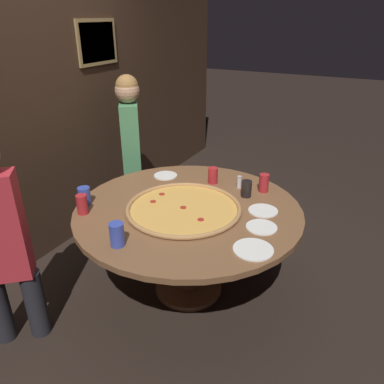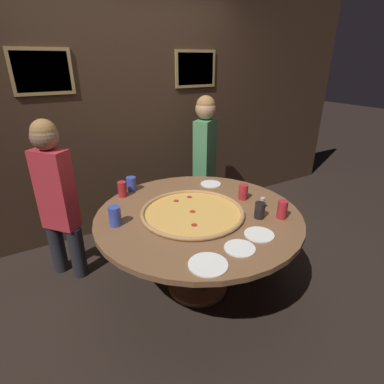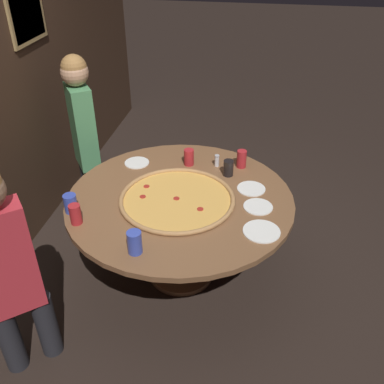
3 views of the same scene
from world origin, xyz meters
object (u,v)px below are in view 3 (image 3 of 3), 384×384
drink_cup_by_shaker (242,159)px  white_plate_near_front (251,189)px  drink_cup_beside_pizza (135,242)px  white_plate_right_side (262,231)px  drink_cup_centre_back (71,203)px  diner_side_right (83,130)px  drink_cup_near_left (189,157)px  diner_centre_back (7,265)px  drink_cup_near_right (228,168)px  condiment_shaker (217,161)px  dining_table (180,211)px  white_plate_beside_cup (258,207)px  drink_cup_far_right (75,214)px  giant_pizza (177,199)px  white_plate_far_back (137,163)px

drink_cup_by_shaker → white_plate_near_front: drink_cup_by_shaker is taller
drink_cup_beside_pizza → white_plate_right_side: bearing=-66.3°
drink_cup_centre_back → diner_side_right: size_ratio=0.09×
drink_cup_centre_back → drink_cup_near_left: 1.02m
drink_cup_centre_back → diner_centre_back: bearing=171.1°
drink_cup_near_right → white_plate_right_side: (-0.66, -0.28, -0.06)m
drink_cup_centre_back → diner_side_right: 1.05m
drink_cup_by_shaker → white_plate_right_side: drink_cup_by_shaker is taller
drink_cup_beside_pizza → condiment_shaker: (1.10, -0.35, -0.02)m
dining_table → drink_cup_near_right: drink_cup_near_right is taller
white_plate_near_front → white_plate_beside_cup: (-0.22, -0.06, 0.00)m
diner_side_right → white_plate_right_side: bearing=22.4°
drink_cup_far_right → diner_side_right: bearing=19.2°
drink_cup_far_right → condiment_shaker: (0.89, -0.81, -0.02)m
diner_centre_back → drink_cup_near_right: bearing=-170.6°
drink_cup_near_left → white_plate_right_side: 0.98m
drink_cup_near_right → drink_cup_beside_pizza: (-0.98, 0.45, 0.01)m
white_plate_right_side → diner_side_right: (1.00, 1.58, 0.11)m
giant_pizza → white_plate_far_back: 0.63m
dining_table → diner_centre_back: (-0.93, 0.79, 0.20)m
dining_table → white_plate_far_back: white_plate_far_back is taller
drink_cup_by_shaker → white_plate_beside_cup: 0.56m
white_plate_near_front → drink_cup_by_shaker: bearing=17.6°
drink_cup_centre_back → drink_cup_far_right: (-0.11, -0.08, 0.00)m
drink_cup_centre_back → diner_centre_back: size_ratio=0.09×
white_plate_far_back → white_plate_beside_cup: bearing=-114.2°
white_plate_near_front → white_plate_beside_cup: same height
drink_cup_near_right → drink_cup_beside_pizza: size_ratio=0.85×
dining_table → drink_cup_by_shaker: (0.50, -0.39, 0.20)m
drink_cup_near_right → condiment_shaker: bearing=39.9°
drink_cup_far_right → white_plate_right_side: 1.20m
drink_cup_centre_back → giant_pizza: bearing=-69.7°
white_plate_right_side → diner_centre_back: size_ratio=0.17×
dining_table → white_plate_right_side: 0.67m
drink_cup_far_right → white_plate_far_back: bearing=-11.4°
white_plate_beside_cup → diner_centre_back: 1.61m
drink_cup_centre_back → diner_centre_back: diner_centre_back is taller
drink_cup_beside_pizza → drink_cup_centre_back: bearing=59.2°
white_plate_near_front → drink_cup_near_left: bearing=61.5°
white_plate_right_side → condiment_shaker: (0.78, 0.39, 0.05)m
drink_cup_by_shaker → white_plate_beside_cup: drink_cup_by_shaker is taller
diner_side_right → diner_centre_back: bearing=-28.0°
giant_pizza → diner_centre_back: bearing=138.6°
drink_cup_near_left → drink_cup_beside_pizza: (-1.09, 0.13, 0.01)m
drink_cup_centre_back → drink_cup_far_right: drink_cup_far_right is taller
drink_cup_near_right → white_plate_right_side: bearing=-156.7°
drink_cup_by_shaker → white_plate_right_side: bearing=-166.4°
white_plate_near_front → dining_table: bearing=110.8°
drink_cup_centre_back → white_plate_right_side: drink_cup_centre_back is taller
drink_cup_by_shaker → white_plate_near_front: 0.34m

